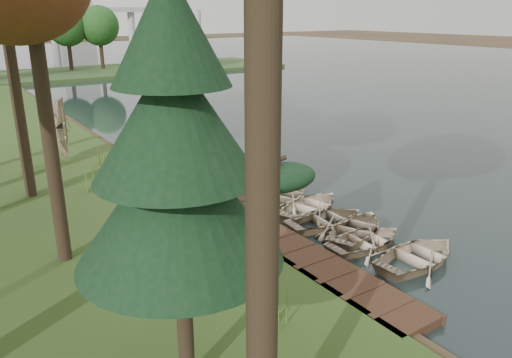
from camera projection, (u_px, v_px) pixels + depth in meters
ground at (279, 216)px, 19.14m from camera, size 300.00×300.00×0.00m
water at (398, 89)px, 50.78m from camera, size 130.00×200.00×0.05m
boardwalk at (244, 222)px, 18.24m from camera, size 1.60×16.00×0.30m
peninsula at (92, 73)px, 62.56m from camera, size 50.00×14.00×0.45m
far_trees at (59, 21)px, 58.81m from camera, size 45.60×5.60×8.80m
bridge at (18, 14)px, 117.60m from camera, size 95.90×4.00×8.60m
building_a at (71, 6)px, 142.10m from camera, size 10.00×8.00×18.00m
rowboat_0 at (419, 253)px, 15.33m from camera, size 3.42×2.53×0.68m
rowboat_1 at (366, 238)px, 16.44m from camera, size 3.03×2.18×0.62m
rowboat_2 at (357, 226)px, 17.30m from camera, size 3.81×3.33×0.66m
rowboat_3 at (326, 217)px, 18.06m from camera, size 3.34×2.53×0.65m
rowboat_4 at (311, 204)px, 19.28m from camera, size 3.79×3.14×0.68m
rowboat_5 at (282, 193)px, 20.31m from camera, size 4.34×3.81×0.75m
rowboat_6 at (258, 184)px, 21.32m from camera, size 4.12×3.16×0.79m
rowboat_7 at (256, 178)px, 22.39m from camera, size 3.37×2.71×0.62m
rowboat_8 at (231, 168)px, 23.58m from camera, size 3.80×2.86×0.74m
rowboat_9 at (224, 163)px, 24.45m from camera, size 3.76×3.09×0.68m
rowboat_10 at (204, 158)px, 25.34m from camera, size 3.29×2.38×0.67m
stored_rowboat at (67, 154)px, 25.27m from camera, size 3.71×3.17×0.65m
pine_tree at (176, 154)px, 8.60m from camera, size 3.80×3.80×7.87m
reeds_0 at (273, 306)px, 11.96m from camera, size 0.60×0.60×0.89m
reeds_1 at (212, 222)px, 16.77m from camera, size 0.60×0.60×0.85m
reeds_2 at (89, 178)px, 20.80m from camera, size 0.60×0.60×1.13m
reeds_3 at (103, 156)px, 24.42m from camera, size 0.60×0.60×0.91m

